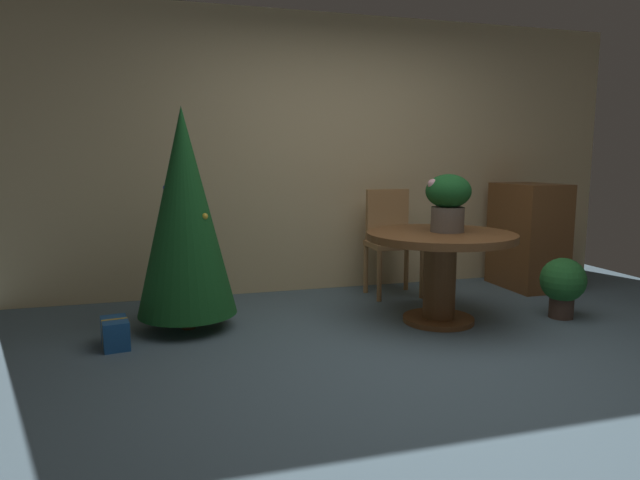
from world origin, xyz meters
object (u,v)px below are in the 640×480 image
(holiday_tree, at_px, (185,212))
(gift_box_blue, at_px, (115,333))
(wooden_chair_far, at_px, (391,235))
(wooden_cabinet, at_px, (528,236))
(potted_plant, at_px, (563,283))
(round_dining_table, at_px, (440,258))
(flower_vase, at_px, (448,199))

(holiday_tree, xyz_separation_m, gift_box_blue, (-0.50, -0.29, -0.78))
(wooden_chair_far, distance_m, wooden_cabinet, 1.41)
(potted_plant, bearing_deg, wooden_cabinet, 68.17)
(gift_box_blue, xyz_separation_m, potted_plant, (3.39, -0.24, 0.19))
(potted_plant, bearing_deg, wooden_chair_far, 131.62)
(round_dining_table, relative_size, wooden_chair_far, 1.16)
(gift_box_blue, bearing_deg, wooden_chair_far, 20.29)
(flower_vase, distance_m, holiday_tree, 1.98)
(holiday_tree, relative_size, wooden_cabinet, 1.60)
(flower_vase, height_order, wooden_cabinet, flower_vase)
(flower_vase, relative_size, wooden_cabinet, 0.43)
(round_dining_table, height_order, flower_vase, flower_vase)
(gift_box_blue, height_order, potted_plant, potted_plant)
(wooden_chair_far, xyz_separation_m, holiday_tree, (-1.89, -0.59, 0.32))
(holiday_tree, distance_m, gift_box_blue, 0.97)
(round_dining_table, distance_m, wooden_chair_far, 0.96)
(gift_box_blue, bearing_deg, flower_vase, -1.08)
(round_dining_table, xyz_separation_m, potted_plant, (1.00, -0.17, -0.23))
(flower_vase, relative_size, wooden_chair_far, 0.45)
(round_dining_table, bearing_deg, flower_vase, 23.80)
(round_dining_table, bearing_deg, wooden_chair_far, 90.00)
(flower_vase, bearing_deg, gift_box_blue, 178.92)
(wooden_cabinet, relative_size, potted_plant, 2.11)
(wooden_chair_far, xyz_separation_m, gift_box_blue, (-2.38, -0.88, -0.46))
(gift_box_blue, xyz_separation_m, wooden_cabinet, (3.79, 0.76, 0.42))
(holiday_tree, bearing_deg, round_dining_table, -10.95)
(wooden_chair_far, bearing_deg, flower_vase, -85.97)
(flower_vase, bearing_deg, wooden_cabinet, 31.10)
(wooden_chair_far, height_order, gift_box_blue, wooden_chair_far)
(round_dining_table, relative_size, gift_box_blue, 3.85)
(round_dining_table, xyz_separation_m, flower_vase, (0.07, 0.03, 0.45))
(round_dining_table, distance_m, flower_vase, 0.45)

